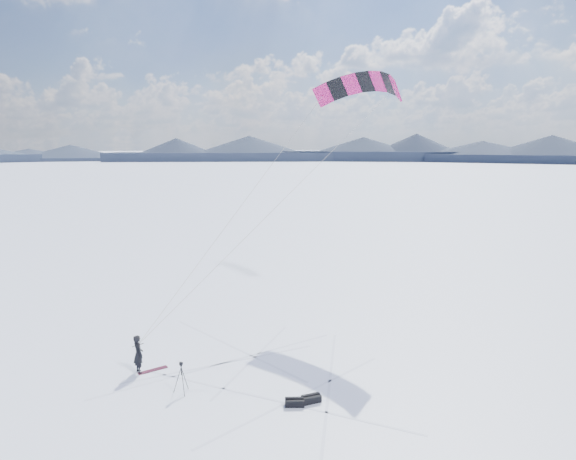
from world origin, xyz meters
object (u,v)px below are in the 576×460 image
snowkiter (139,372)px  gear_bag_a (311,399)px  snowboard (153,370)px  gear_bag_b (295,402)px  tripod (181,373)px

snowkiter → gear_bag_a: snowkiter is taller
snowboard → gear_bag_a: 7.67m
snowkiter → gear_bag_b: (4.91, -5.78, 0.15)m
tripod → snowkiter: bearing=84.6°
snowkiter → gear_bag_b: size_ratio=2.11×
tripod → gear_bag_a: tripod is taller
gear_bag_b → snowboard: bearing=154.1°
snowboard → gear_bag_a: size_ratio=1.67×
snowkiter → snowboard: (0.59, -0.08, 0.02)m
snowboard → tripod: bearing=-82.6°
snowboard → tripod: (0.64, -2.60, 0.85)m
snowkiter → snowboard: size_ratio=1.34×
snowkiter → gear_bag_b: snowkiter is taller
snowboard → tripod: size_ratio=1.00×
gear_bag_a → snowkiter: bearing=140.3°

